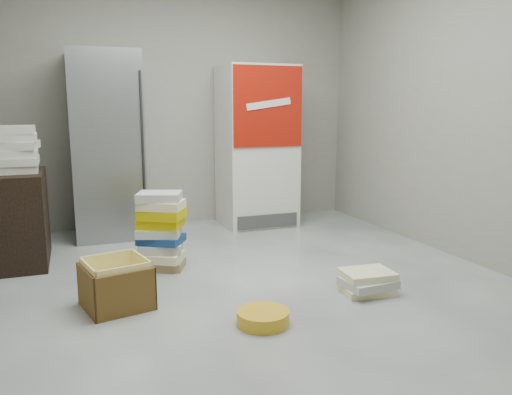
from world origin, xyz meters
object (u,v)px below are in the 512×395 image
at_px(wood_shelf, 15,219).
at_px(coke_cooler, 257,146).
at_px(cardboard_box, 116,287).
at_px(steel_fridge, 107,146).
at_px(phonebook_stack_main, 161,231).

bearing_deg(wood_shelf, coke_cooler, 16.28).
bearing_deg(cardboard_box, steel_fridge, 73.39).
relative_size(coke_cooler, cardboard_box, 3.61).
height_order(phonebook_stack_main, cardboard_box, phonebook_stack_main).
relative_size(steel_fridge, phonebook_stack_main, 2.92).
bearing_deg(phonebook_stack_main, steel_fridge, 126.81).
height_order(coke_cooler, phonebook_stack_main, coke_cooler).
relative_size(wood_shelf, phonebook_stack_main, 1.23).
height_order(steel_fridge, coke_cooler, steel_fridge).
height_order(steel_fridge, cardboard_box, steel_fridge).
bearing_deg(steel_fridge, wood_shelf, -138.69).
distance_m(phonebook_stack_main, cardboard_box, 0.87).
bearing_deg(phonebook_stack_main, wood_shelf, 176.80).
distance_m(coke_cooler, wood_shelf, 2.63).
distance_m(steel_fridge, cardboard_box, 2.18).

